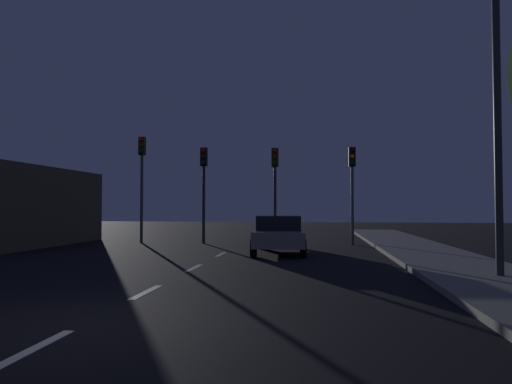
% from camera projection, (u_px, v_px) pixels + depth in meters
% --- Properties ---
extents(ground_plane, '(80.00, 80.00, 0.00)m').
position_uv_depth(ground_plane, '(199.00, 265.00, 13.89)').
color(ground_plane, black).
extents(sidewalk_curb_right, '(3.00, 40.00, 0.15)m').
position_uv_depth(sidewalk_curb_right, '(460.00, 267.00, 12.93)').
color(sidewalk_curb_right, gray).
rests_on(sidewalk_curb_right, ground_plane).
extents(lane_stripe_nearest, '(0.16, 1.60, 0.01)m').
position_uv_depth(lane_stripe_nearest, '(36.00, 348.00, 5.76)').
color(lane_stripe_nearest, silver).
rests_on(lane_stripe_nearest, ground_plane).
extents(lane_stripe_second, '(0.16, 1.60, 0.01)m').
position_uv_depth(lane_stripe_second, '(146.00, 292.00, 9.53)').
color(lane_stripe_second, silver).
rests_on(lane_stripe_second, ground_plane).
extents(lane_stripe_third, '(0.16, 1.60, 0.01)m').
position_uv_depth(lane_stripe_third, '(194.00, 268.00, 13.29)').
color(lane_stripe_third, silver).
rests_on(lane_stripe_third, ground_plane).
extents(lane_stripe_fourth, '(0.16, 1.60, 0.01)m').
position_uv_depth(lane_stripe_fourth, '(221.00, 254.00, 17.06)').
color(lane_stripe_fourth, silver).
rests_on(lane_stripe_fourth, ground_plane).
extents(traffic_signal_far_left, '(0.32, 0.38, 5.22)m').
position_uv_depth(traffic_signal_far_left, '(142.00, 169.00, 22.72)').
color(traffic_signal_far_left, '#4C4C51').
rests_on(traffic_signal_far_left, ground_plane).
extents(traffic_signal_center_left, '(0.32, 0.38, 4.64)m').
position_uv_depth(traffic_signal_center_left, '(204.00, 176.00, 22.31)').
color(traffic_signal_center_left, '#2D2D30').
rests_on(traffic_signal_center_left, ground_plane).
extents(traffic_signal_center_right, '(0.32, 0.38, 4.56)m').
position_uv_depth(traffic_signal_center_right, '(275.00, 176.00, 21.86)').
color(traffic_signal_center_right, '#2D2D30').
rests_on(traffic_signal_center_right, ground_plane).
extents(traffic_signal_far_right, '(0.32, 0.38, 4.54)m').
position_uv_depth(traffic_signal_far_right, '(352.00, 176.00, 21.40)').
color(traffic_signal_far_right, '#4C4C51').
rests_on(traffic_signal_far_right, ground_plane).
extents(car_stopped_ahead, '(2.22, 4.63, 1.43)m').
position_uv_depth(car_stopped_ahead, '(279.00, 234.00, 17.77)').
color(car_stopped_ahead, gray).
rests_on(car_stopped_ahead, ground_plane).
extents(street_lamp_right, '(1.81, 0.36, 7.71)m').
position_uv_depth(street_lamp_right, '(486.00, 89.00, 11.04)').
color(street_lamp_right, '#2D2D30').
rests_on(street_lamp_right, ground_plane).
extents(storefront_left, '(5.37, 8.36, 3.53)m').
position_uv_depth(storefront_left, '(5.00, 207.00, 21.16)').
color(storefront_left, brown).
rests_on(storefront_left, ground_plane).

